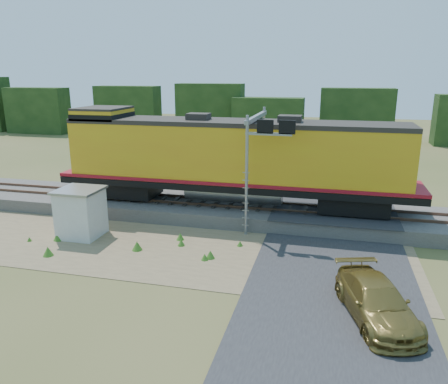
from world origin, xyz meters
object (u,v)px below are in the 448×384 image
(shed, at_px, (81,213))
(car, at_px, (376,301))
(signal_gantry, at_px, (260,140))
(locomotive, at_px, (229,158))

(shed, xyz_separation_m, car, (14.74, -4.86, -0.65))
(signal_gantry, relative_size, car, 1.35)
(shed, bearing_deg, car, -18.28)
(shed, relative_size, car, 0.55)
(car, bearing_deg, locomotive, 110.98)
(car, bearing_deg, signal_gantry, 104.98)
(signal_gantry, bearing_deg, locomotive, 161.83)
(locomotive, relative_size, signal_gantry, 3.31)
(shed, height_order, car, shed)
(locomotive, height_order, signal_gantry, locomotive)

